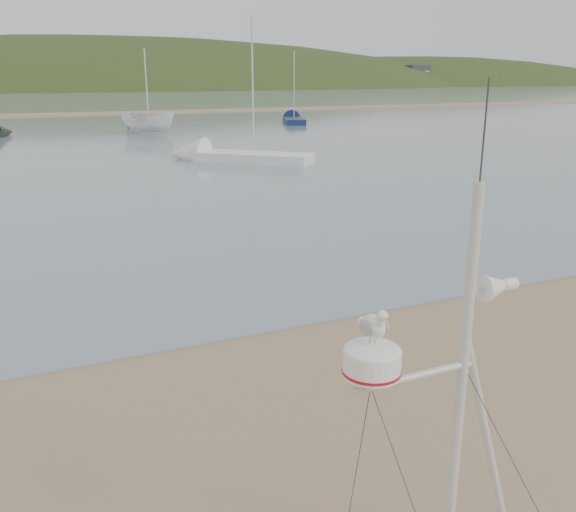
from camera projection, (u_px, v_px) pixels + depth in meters
name	position (u px, v px, depth m)	size (l,w,h in m)	color
water	(4.00, 98.00, 121.06)	(560.00, 256.00, 0.04)	slate
sandbar	(10.00, 116.00, 67.06)	(560.00, 7.00, 0.07)	#907153
hill_ridge	(63.00, 143.00, 223.79)	(620.00, 180.00, 80.00)	#253616
far_cottages	(11.00, 76.00, 176.85)	(294.40, 6.30, 8.00)	silver
mast_rig	(452.00, 474.00, 5.32)	(1.95, 2.09, 4.41)	silver
boat_white	(148.00, 102.00, 46.31)	(1.77, 1.82, 4.70)	white
sailboat_white_near	(215.00, 156.00, 32.26)	(7.09, 6.91, 7.88)	white
sailboat_blue_far	(292.00, 119.00, 58.79)	(4.07, 7.28, 7.07)	#142447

